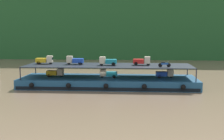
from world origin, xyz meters
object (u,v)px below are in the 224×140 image
(mini_truck_upper_mid, at_px, (75,60))
(motorcycle_upper_port, at_px, (164,64))
(cargo_barge, at_px, (108,82))
(mini_truck_lower_mid, at_px, (165,73))
(mini_truck_lower_aft, at_px, (108,73))
(mini_truck_upper_stern, at_px, (45,60))
(mini_truck_upper_bow, at_px, (142,61))
(mini_truck_upper_fore, at_px, (108,61))
(mini_truck_lower_stern, at_px, (56,72))

(mini_truck_upper_mid, xyz_separation_m, motorcycle_upper_port, (14.30, -2.76, -0.26))
(cargo_barge, height_order, mini_truck_lower_mid, mini_truck_lower_mid)
(mini_truck_lower_aft, distance_m, mini_truck_upper_stern, 10.94)
(mini_truck_upper_stern, bearing_deg, mini_truck_lower_mid, -1.61)
(mini_truck_lower_mid, distance_m, mini_truck_upper_bow, 4.19)
(mini_truck_upper_stern, xyz_separation_m, mini_truck_upper_mid, (5.09, -0.25, 0.00))
(mini_truck_upper_fore, bearing_deg, motorcycle_upper_port, -11.18)
(mini_truck_upper_stern, xyz_separation_m, mini_truck_upper_bow, (16.08, -0.59, 0.00))
(mini_truck_lower_stern, xyz_separation_m, mini_truck_upper_mid, (3.15, 0.41, 2.00))
(mini_truck_lower_aft, xyz_separation_m, mini_truck_upper_stern, (-10.70, 1.17, 2.00))
(mini_truck_lower_mid, distance_m, mini_truck_upper_mid, 14.81)
(mini_truck_upper_bow, bearing_deg, motorcycle_upper_port, -36.28)
(mini_truck_upper_stern, bearing_deg, mini_truck_upper_mid, -2.83)
(mini_truck_lower_aft, relative_size, motorcycle_upper_port, 1.45)
(cargo_barge, xyz_separation_m, motorcycle_upper_port, (8.71, -2.19, 3.18))
(cargo_barge, relative_size, mini_truck_upper_mid, 10.23)
(mini_truck_lower_aft, relative_size, mini_truck_upper_bow, 0.99)
(mini_truck_lower_stern, height_order, mini_truck_upper_bow, mini_truck_upper_bow)
(mini_truck_upper_stern, relative_size, mini_truck_upper_mid, 1.01)
(mini_truck_lower_mid, relative_size, mini_truck_upper_mid, 1.01)
(mini_truck_lower_stern, relative_size, mini_truck_upper_stern, 1.00)
(mini_truck_upper_stern, relative_size, mini_truck_upper_bow, 1.00)
(mini_truck_lower_stern, xyz_separation_m, motorcycle_upper_port, (17.44, -2.35, 1.74))
(mini_truck_upper_fore, bearing_deg, mini_truck_upper_mid, 169.43)
(motorcycle_upper_port, bearing_deg, mini_truck_lower_mid, 81.34)
(mini_truck_lower_stern, relative_size, mini_truck_upper_mid, 1.01)
(mini_truck_upper_stern, distance_m, mini_truck_upper_bow, 16.09)
(mini_truck_lower_stern, bearing_deg, mini_truck_upper_mid, 7.44)
(mini_truck_lower_aft, height_order, mini_truck_upper_stern, mini_truck_upper_stern)
(cargo_barge, bearing_deg, mini_truck_lower_mid, 1.68)
(mini_truck_lower_aft, distance_m, mini_truck_lower_mid, 9.09)
(cargo_barge, bearing_deg, mini_truck_lower_aft, -86.64)
(mini_truck_upper_fore, bearing_deg, mini_truck_upper_stern, 173.11)
(cargo_barge, height_order, mini_truck_lower_aft, mini_truck_lower_aft)
(mini_truck_upper_mid, bearing_deg, mini_truck_upper_fore, -10.57)
(mini_truck_lower_stern, bearing_deg, mini_truck_upper_fore, -4.08)
(cargo_barge, height_order, mini_truck_upper_mid, mini_truck_upper_mid)
(cargo_barge, xyz_separation_m, mini_truck_lower_stern, (-8.73, 0.16, 1.44))
(mini_truck_lower_mid, xyz_separation_m, mini_truck_upper_stern, (-19.76, 0.56, 2.00))
(mini_truck_upper_stern, distance_m, motorcycle_upper_port, 19.62)
(mini_truck_upper_fore, bearing_deg, mini_truck_lower_mid, 4.52)
(mini_truck_upper_bow, height_order, motorcycle_upper_port, mini_truck_upper_bow)
(cargo_barge, distance_m, mini_truck_lower_mid, 9.21)
(mini_truck_upper_stern, bearing_deg, mini_truck_lower_aft, -6.25)
(mini_truck_upper_fore, height_order, mini_truck_upper_bow, same)
(mini_truck_upper_mid, relative_size, mini_truck_upper_bow, 0.99)
(mini_truck_lower_stern, height_order, mini_truck_upper_stern, mini_truck_upper_stern)
(mini_truck_lower_stern, xyz_separation_m, mini_truck_upper_fore, (8.66, -0.62, 2.00))
(mini_truck_lower_mid, height_order, mini_truck_upper_mid, mini_truck_upper_mid)
(cargo_barge, relative_size, mini_truck_upper_bow, 10.15)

